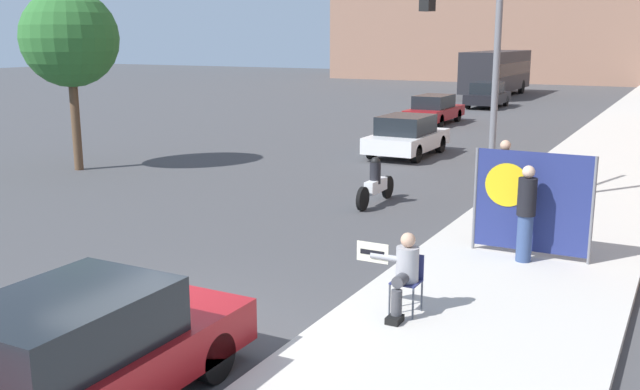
# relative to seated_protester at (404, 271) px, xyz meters

# --- Properties ---
(ground_plane) EXTENTS (160.00, 160.00, 0.00)m
(ground_plane) POSITION_rel_seated_protester_xyz_m (-2.74, -2.14, -0.83)
(ground_plane) COLOR #444447
(sidewalk_curb) EXTENTS (4.00, 90.00, 0.16)m
(sidewalk_curb) POSITION_rel_seated_protester_xyz_m (1.00, 12.86, -0.75)
(sidewalk_curb) COLOR beige
(sidewalk_curb) RESTS_ON ground_plane
(seated_protester) EXTENTS (0.99, 0.77, 1.24)m
(seated_protester) POSITION_rel_seated_protester_xyz_m (0.00, 0.00, 0.00)
(seated_protester) COLOR #474C56
(seated_protester) RESTS_ON sidewalk_curb
(jogger_on_sidewalk) EXTENTS (0.34, 0.34, 1.79)m
(jogger_on_sidewalk) POSITION_rel_seated_protester_xyz_m (1.02, 3.45, 0.25)
(jogger_on_sidewalk) COLOR #334775
(jogger_on_sidewalk) RESTS_ON sidewalk_curb
(pedestrian_behind) EXTENTS (0.34, 0.34, 1.83)m
(pedestrian_behind) POSITION_rel_seated_protester_xyz_m (-0.06, 6.22, 0.27)
(pedestrian_behind) COLOR #424247
(pedestrian_behind) RESTS_ON sidewalk_curb
(protest_banner) EXTENTS (2.20, 0.06, 1.99)m
(protest_banner) POSITION_rel_seated_protester_xyz_m (1.02, 3.81, 0.38)
(protest_banner) COLOR slate
(protest_banner) RESTS_ON sidewalk_curb
(traffic_light_pole) EXTENTS (2.23, 2.00, 5.81)m
(traffic_light_pole) POSITION_rel_seated_protester_xyz_m (-1.41, 7.74, 3.19)
(traffic_light_pole) COLOR slate
(traffic_light_pole) RESTS_ON sidewalk_curb
(parked_car_curbside) EXTENTS (1.85, 4.35, 1.49)m
(parked_car_curbside) POSITION_rel_seated_protester_xyz_m (-2.23, -4.20, -0.09)
(parked_car_curbside) COLOR maroon
(parked_car_curbside) RESTS_ON ground_plane
(car_on_road_nearest) EXTENTS (1.86, 4.11, 1.47)m
(car_on_road_nearest) POSITION_rel_seated_protester_xyz_m (-5.55, 14.54, -0.10)
(car_on_road_nearest) COLOR white
(car_on_road_nearest) RESTS_ON ground_plane
(car_on_road_midblock) EXTENTS (1.71, 4.53, 1.43)m
(car_on_road_midblock) POSITION_rel_seated_protester_xyz_m (-7.88, 24.32, -0.12)
(car_on_road_midblock) COLOR maroon
(car_on_road_midblock) RESTS_ON ground_plane
(car_on_road_distant) EXTENTS (1.81, 4.38, 1.54)m
(car_on_road_distant) POSITION_rel_seated_protester_xyz_m (-7.79, 33.87, -0.07)
(car_on_road_distant) COLOR black
(car_on_road_distant) RESTS_ON ground_plane
(city_bus_on_road) EXTENTS (2.50, 10.84, 3.21)m
(city_bus_on_road) POSITION_rel_seated_protester_xyz_m (-9.48, 42.59, 1.02)
(city_bus_on_road) COLOR #232328
(city_bus_on_road) RESTS_ON ground_plane
(motorcycle_on_road) EXTENTS (0.28, 2.20, 1.23)m
(motorcycle_on_road) POSITION_rel_seated_protester_xyz_m (-3.49, 7.00, -0.30)
(motorcycle_on_road) COLOR white
(motorcycle_on_road) RESTS_ON ground_plane
(street_tree_near_curb) EXTENTS (3.03, 3.03, 5.68)m
(street_tree_near_curb) POSITION_rel_seated_protester_xyz_m (-13.93, 7.00, 3.31)
(street_tree_near_curb) COLOR brown
(street_tree_near_curb) RESTS_ON ground_plane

